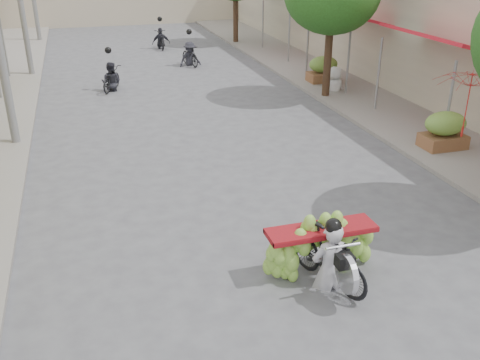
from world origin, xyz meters
name	(u,v)px	position (x,y,z in m)	size (l,w,h in m)	color
sidewalk_right	(351,87)	(7.00, 15.00, 0.06)	(4.00, 60.00, 0.12)	gray
produce_crate_mid	(445,127)	(6.20, 8.00, 0.71)	(1.20, 0.88, 1.16)	brown
produce_crate_far	(323,67)	(6.20, 16.00, 0.71)	(1.20, 0.88, 1.16)	brown
banana_motorbike	(327,244)	(0.33, 3.21, 0.74)	(2.20, 1.93, 2.24)	black
market_umbrella	(475,70)	(6.16, 7.17, 2.50)	(2.45, 2.45, 1.79)	red
pedestrian	(336,67)	(6.04, 14.56, 1.05)	(0.98, 0.66, 1.86)	silver
bg_motorbike_a	(110,72)	(-2.24, 17.53, 0.74)	(1.21, 1.74, 1.95)	black
bg_motorbike_b	(190,48)	(1.69, 21.04, 0.85)	(1.16, 1.74, 1.95)	black
bg_motorbike_c	(161,34)	(1.07, 25.72, 0.79)	(1.00, 1.68, 1.95)	black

